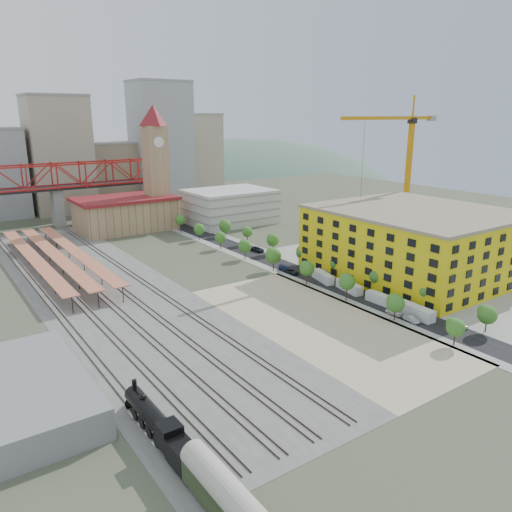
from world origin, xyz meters
TOP-DOWN VIEW (x-y plane):
  - ground at (0.00, 0.00)m, footprint 400.00×400.00m
  - ballast_strip at (-36.00, 17.50)m, footprint 36.00×165.00m
  - dirt_lot at (-4.00, -31.50)m, footprint 28.00×67.00m
  - street_asphalt at (16.00, 15.00)m, footprint 12.00×170.00m
  - sidewalk_west at (10.50, 15.00)m, footprint 3.00×170.00m
  - sidewalk_east at (21.50, 15.00)m, footprint 3.00×170.00m
  - construction_pad at (45.00, -20.00)m, footprint 50.00×90.00m
  - rail_tracks at (-37.80, 17.50)m, footprint 26.56×160.00m
  - platform_canopies at (-41.00, 45.00)m, footprint 16.00×80.00m
  - station_hall at (-5.00, 82.00)m, footprint 38.00×24.00m
  - clock_tower at (8.00, 79.99)m, footprint 12.00×12.00m
  - parking_garage at (36.00, 70.00)m, footprint 34.00×26.00m
  - truss_bridge at (-25.00, 105.00)m, footprint 94.00×9.60m
  - construction_building at (42.00, -20.00)m, footprint 44.60×50.60m
  - warehouse at (-66.00, -30.00)m, footprint 22.00×32.00m
  - street_trees at (16.00, 5.00)m, footprint 15.40×124.40m
  - skyline at (7.47, 142.31)m, footprint 133.00×46.00m
  - distant_hills at (45.28, 260.00)m, footprint 647.00×264.00m
  - locomotive at (-50.00, -49.38)m, footprint 2.96×22.85m
  - coach at (-50.00, -68.94)m, footprint 3.28×19.04m
  - tower_crane at (65.95, 5.69)m, footprint 47.28×4.52m
  - site_trailer_a at (16.00, -41.11)m, footprint 3.02×9.90m
  - site_trailer_b at (16.00, -31.55)m, footprint 2.62×8.77m
  - site_trailer_c at (16.00, -20.52)m, footprint 3.76×9.13m
  - site_trailer_d at (16.00, -10.42)m, footprint 4.44×9.18m
  - car_0 at (13.00, -37.90)m, footprint 2.06×4.19m
  - car_1 at (13.00, -42.62)m, footprint 1.87×4.24m
  - car_2 at (13.00, -0.51)m, footprint 2.45×5.04m
  - car_3 at (13.00, 2.36)m, footprint 2.33×5.29m
  - car_4 at (19.00, -50.30)m, footprint 1.97×4.34m
  - car_5 at (19.00, -7.81)m, footprint 2.07×4.88m
  - car_6 at (19.00, 25.10)m, footprint 2.70×5.37m
  - car_7 at (19.00, 26.36)m, footprint 2.26×4.70m

SIDE VIEW (x-z plane):
  - distant_hills at x=45.28m, z-range -193.04..33.96m
  - ground at x=0.00m, z-range 0.00..0.00m
  - street_trees at x=16.00m, z-range -4.00..4.00m
  - sidewalk_west at x=10.50m, z-range 0.00..0.04m
  - sidewalk_east at x=21.50m, z-range 0.00..0.04m
  - ballast_strip at x=-36.00m, z-range 0.00..0.06m
  - dirt_lot at x=-4.00m, z-range 0.00..0.06m
  - street_asphalt at x=16.00m, z-range 0.00..0.06m
  - construction_pad at x=45.00m, z-range 0.00..0.06m
  - rail_tracks at x=-37.80m, z-range 0.06..0.24m
  - car_7 at x=19.00m, z-range 0.00..1.32m
  - car_1 at x=13.00m, z-range 0.00..1.35m
  - car_0 at x=13.00m, z-range 0.00..1.38m
  - car_2 at x=13.00m, z-range 0.00..1.38m
  - car_4 at x=19.00m, z-range 0.00..1.44m
  - car_6 at x=19.00m, z-range 0.00..1.46m
  - car_3 at x=13.00m, z-range 0.00..1.51m
  - car_5 at x=19.00m, z-range 0.00..1.57m
  - site_trailer_b at x=16.00m, z-range 0.00..2.38m
  - site_trailer_c at x=16.00m, z-range 0.00..2.43m
  - site_trailer_d at x=16.00m, z-range 0.00..2.43m
  - site_trailer_a at x=16.00m, z-range 0.00..2.68m
  - locomotive at x=-50.00m, z-range -0.73..4.99m
  - warehouse at x=-66.00m, z-range 0.00..5.00m
  - coach at x=-50.00m, z-range 0.19..6.17m
  - platform_canopies at x=-41.00m, z-range 1.93..6.06m
  - station_hall at x=-5.00m, z-range 0.12..13.22m
  - parking_garage at x=36.00m, z-range 0.00..14.00m
  - construction_building at x=42.00m, z-range 0.01..18.81m
  - truss_bridge at x=-25.00m, z-range 6.06..31.66m
  - skyline at x=7.47m, z-range -7.19..52.81m
  - clock_tower at x=8.00m, z-range 2.70..54.70m
  - tower_crane at x=65.95m, z-range 5.91..56.39m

